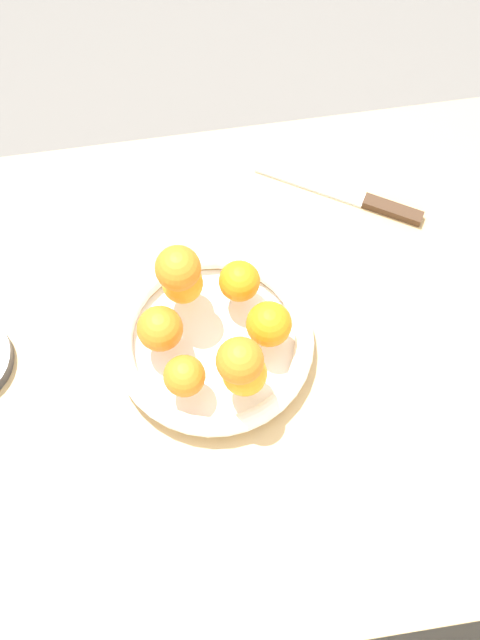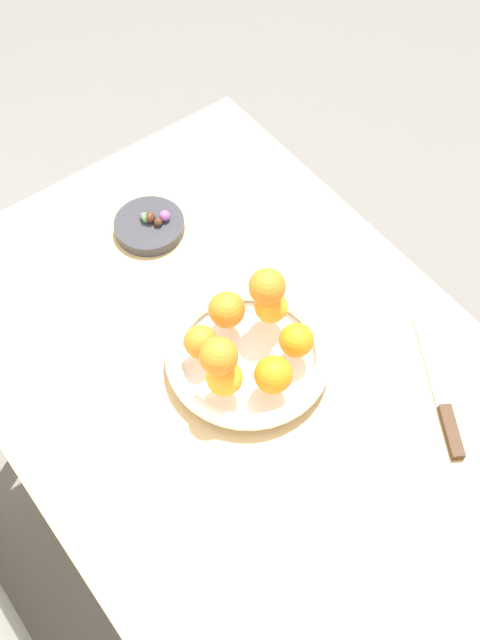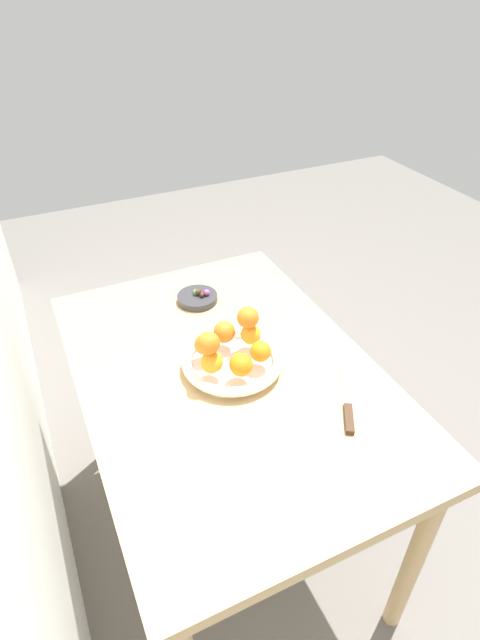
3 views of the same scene
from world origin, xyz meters
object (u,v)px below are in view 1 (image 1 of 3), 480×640
Objects in this scene: fruit_bowl at (214,341)px; orange_0 at (269,324)px; orange_6 at (178,268)px; orange_7 at (240,361)px; orange_4 at (184,376)px; orange_3 at (160,329)px; orange_5 at (245,374)px; orange_1 at (239,281)px; knife at (353,197)px; dining_table at (222,380)px; orange_2 at (183,283)px.

fruit_bowl is 4.48× the size of orange_0.
orange_6 is 0.15m from orange_7.
orange_4 is 0.09m from orange_7.
orange_4 is (0.12, 0.05, -0.00)m from orange_0.
orange_0 is at bearing 173.85° from orange_3.
orange_0 is at bearing 173.85° from fruit_bowl.
orange_0 is 0.07m from orange_5.
fruit_bowl is 4.98× the size of orange_4.
orange_1 is 0.25m from knife.
orange_3 is at bearing -6.15° from orange_0.
orange_1 is 0.15m from orange_7.
knife is at bearing -127.89° from orange_0.
orange_2 reaches higher than dining_table.
orange_6 is at bearing -0.69° from orange_1.
orange_4 is (0.04, 0.06, 0.05)m from fruit_bowl.
orange_6 is (0.03, -0.06, 0.10)m from fruit_bowl.
orange_5 is at bearing 113.85° from orange_2.
orange_5 is (-0.08, 0.01, 0.00)m from orange_4.
orange_5 is at bearing 141.89° from orange_3.
orange_4 is at bearing 53.85° from orange_1.
orange_4 is at bearing -10.98° from orange_7.
knife is at bearing -126.99° from orange_5.
orange_7 reaches higher than dining_table.
orange_4 reaches higher than knife.
orange_3 is at bearing -6.15° from fruit_bowl.
orange_3 is (0.07, -0.03, 0.16)m from dining_table.
orange_3 is at bearing 32.91° from knife.
orange_1 is at bearing -95.88° from orange_5.
orange_4 is 0.93× the size of orange_7.
knife is (-0.17, -0.21, -0.07)m from orange_0.
orange_1 is 0.13m from orange_5.
orange_2 is 0.15m from orange_5.
orange_1 is (0.03, -0.07, -0.00)m from orange_0.
orange_4 is at bearing -6.93° from orange_5.
orange_2 is at bearing -120.77° from orange_3.
orange_7 is at bearing 169.02° from orange_4.
orange_6 reaches higher than dining_table.
orange_0 is (-0.07, -0.01, 0.16)m from dining_table.
orange_2 reaches higher than knife.
dining_table is at bearing 161.20° from orange_3.
orange_2 is 0.92× the size of orange_3.
orange_6 is (-0.03, -0.05, 0.05)m from orange_3.
orange_0 is 1.11× the size of orange_4.
orange_6 is (0.00, 0.01, 0.06)m from orange_2.
fruit_bowl is 4.68× the size of orange_5.
orange_4 reaches higher than dining_table.
dining_table is at bearing 109.00° from fruit_bowl.
knife is (-0.23, -0.22, 0.09)m from dining_table.
orange_0 is 0.13m from orange_2.
orange_5 reaches higher than dining_table.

